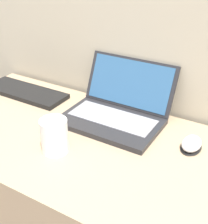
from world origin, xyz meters
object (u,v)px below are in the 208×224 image
computer_mouse (192,144)px  external_keyboard (25,92)px  drink_cup (54,135)px  laptop (117,108)px

computer_mouse → external_keyboard: computer_mouse is taller
drink_cup → computer_mouse: bearing=32.4°
external_keyboard → drink_cup: bearing=-34.7°
laptop → computer_mouse: 0.31m
computer_mouse → external_keyboard: 0.76m
external_keyboard → computer_mouse: bearing=-2.0°
laptop → drink_cup: 0.29m
laptop → drink_cup: laptop is taller
drink_cup → computer_mouse: (0.38, 0.24, -0.04)m
drink_cup → external_keyboard: drink_cup is taller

